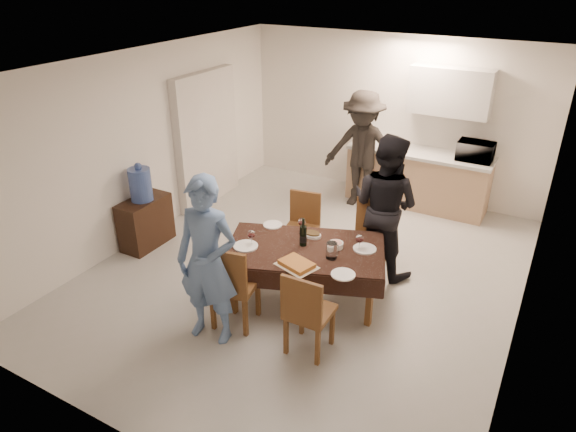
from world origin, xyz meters
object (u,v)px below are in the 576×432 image
at_px(dining_table, 305,250).
at_px(wine_bottle, 303,232).
at_px(person_kitchen, 362,150).
at_px(console, 146,222).
at_px(water_pitcher, 332,251).
at_px(microwave, 476,151).
at_px(savoury_tart, 297,264).
at_px(person_far, 385,206).
at_px(water_jug, 140,185).
at_px(person_near, 207,262).

xyz_separation_m(dining_table, wine_bottle, (-0.05, 0.05, 0.20)).
relative_size(dining_table, person_kitchen, 1.08).
relative_size(console, water_pitcher, 4.03).
xyz_separation_m(wine_bottle, microwave, (1.23, 3.16, 0.20)).
height_order(wine_bottle, water_pitcher, wine_bottle).
bearing_deg(console, person_kitchen, 52.22).
height_order(savoury_tart, person_far, person_far).
relative_size(savoury_tart, person_kitchen, 0.22).
height_order(water_jug, wine_bottle, water_jug).
bearing_deg(person_kitchen, dining_table, -81.01).
relative_size(water_pitcher, microwave, 0.36).
height_order(dining_table, person_far, person_far).
bearing_deg(person_near, person_kitchen, 79.54).
relative_size(savoury_tart, person_near, 0.22).
height_order(wine_bottle, savoury_tart, wine_bottle).
xyz_separation_m(console, water_jug, (0.00, 0.00, 0.57)).
distance_m(person_near, person_kitchen, 3.81).
distance_m(microwave, person_kitchen, 1.68).
bearing_deg(person_kitchen, person_far, -60.01).
height_order(dining_table, wine_bottle, wine_bottle).
bearing_deg(dining_table, water_jug, 157.51).
distance_m(water_pitcher, person_kitchen, 2.92).
distance_m(water_jug, person_far, 3.22).
xyz_separation_m(water_pitcher, savoury_tart, (-0.25, -0.33, -0.07)).
height_order(water_pitcher, person_far, person_far).
height_order(dining_table, microwave, microwave).
xyz_separation_m(console, savoury_tart, (2.62, -0.46, 0.37)).
bearing_deg(person_far, dining_table, 74.89).
height_order(dining_table, water_jug, water_jug).
bearing_deg(person_kitchen, person_near, -91.70).
bearing_deg(person_near, console, 141.42).
xyz_separation_m(savoury_tart, person_far, (0.45, 1.43, 0.19)).
bearing_deg(person_near, wine_bottle, 56.79).
relative_size(dining_table, water_pitcher, 10.86).
height_order(dining_table, console, console).
distance_m(wine_bottle, microwave, 3.40).
distance_m(dining_table, water_pitcher, 0.37).
xyz_separation_m(savoury_tart, person_near, (-0.65, -0.67, 0.19)).
bearing_deg(water_pitcher, console, 177.46).
relative_size(console, person_far, 0.41).
bearing_deg(water_jug, water_pitcher, -2.54).
xyz_separation_m(wine_bottle, person_kitchen, (-0.39, 2.71, 0.08)).
height_order(console, person_kitchen, person_kitchen).
distance_m(savoury_tart, person_kitchen, 3.19).
distance_m(console, person_far, 3.27).
height_order(console, water_pitcher, water_pitcher).
bearing_deg(person_near, person_far, 53.59).
xyz_separation_m(console, person_far, (3.07, 0.97, 0.56)).
bearing_deg(person_far, microwave, -93.76).
relative_size(console, microwave, 1.44).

